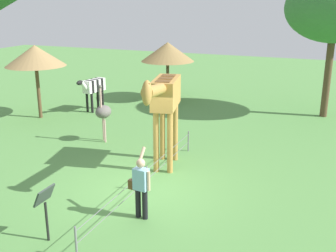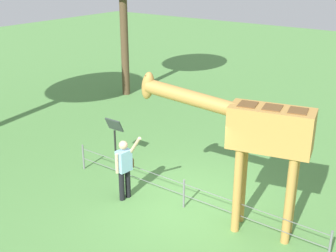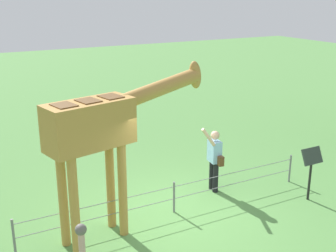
# 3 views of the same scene
# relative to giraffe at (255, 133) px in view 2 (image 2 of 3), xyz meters

# --- Properties ---
(ground_plane) EXTENTS (60.00, 60.00, 0.00)m
(ground_plane) POSITION_rel_giraffe_xyz_m (1.65, 0.01, -2.30)
(ground_plane) COLOR #568E47
(giraffe) EXTENTS (3.82, 1.31, 3.39)m
(giraffe) POSITION_rel_giraffe_xyz_m (0.00, 0.00, 0.00)
(giraffe) COLOR #BC8942
(giraffe) RESTS_ON ground_plane
(visitor) EXTENTS (0.61, 0.59, 1.75)m
(visitor) POSITION_rel_giraffe_xyz_m (3.08, 0.67, -1.40)
(visitor) COLOR black
(visitor) RESTS_ON ground_plane
(info_sign) EXTENTS (0.56, 0.21, 1.32)m
(info_sign) POSITION_rel_giraffe_xyz_m (4.82, -0.84, -1.35)
(info_sign) COLOR black
(info_sign) RESTS_ON ground_plane
(wire_fence) EXTENTS (7.05, 0.05, 0.75)m
(wire_fence) POSITION_rel_giraffe_xyz_m (1.65, 0.15, -1.90)
(wire_fence) COLOR slate
(wire_fence) RESTS_ON ground_plane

